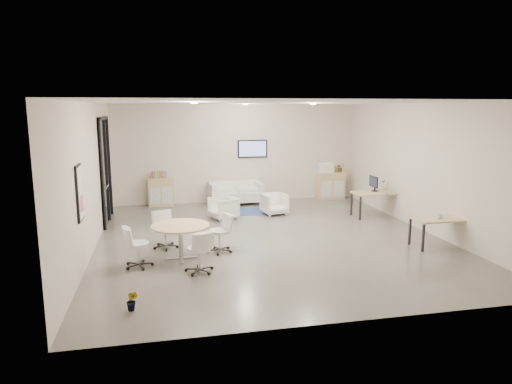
{
  "coord_description": "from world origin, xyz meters",
  "views": [
    {
      "loc": [
        -2.52,
        -10.29,
        3.08
      ],
      "look_at": [
        -0.24,
        0.4,
        1.06
      ],
      "focal_mm": 32.0,
      "sensor_mm": 36.0,
      "label": 1
    }
  ],
  "objects_px": {
    "desk_rear": "(377,195)",
    "round_table": "(180,229)",
    "sideboard_left": "(161,192)",
    "sideboard_right": "(330,185)",
    "armchair_left": "(223,207)",
    "armchair_right": "(274,203)",
    "desk_front": "(441,221)",
    "loveseat": "(235,193)"
  },
  "relations": [
    {
      "from": "desk_rear",
      "to": "round_table",
      "type": "height_order",
      "value": "round_table"
    },
    {
      "from": "sideboard_left",
      "to": "sideboard_right",
      "type": "height_order",
      "value": "sideboard_right"
    },
    {
      "from": "armchair_left",
      "to": "armchair_right",
      "type": "height_order",
      "value": "armchair_left"
    },
    {
      "from": "armchair_left",
      "to": "desk_front",
      "type": "xyz_separation_m",
      "value": [
        4.41,
        -3.58,
        0.25
      ]
    },
    {
      "from": "sideboard_left",
      "to": "armchair_left",
      "type": "distance_m",
      "value": 2.74
    },
    {
      "from": "armchair_right",
      "to": "desk_front",
      "type": "xyz_separation_m",
      "value": [
        2.86,
        -3.83,
        0.25
      ]
    },
    {
      "from": "sideboard_right",
      "to": "loveseat",
      "type": "xyz_separation_m",
      "value": [
        -3.34,
        -0.18,
        -0.12
      ]
    },
    {
      "from": "sideboard_right",
      "to": "desk_rear",
      "type": "bearing_deg",
      "value": -83.1
    },
    {
      "from": "loveseat",
      "to": "sideboard_right",
      "type": "bearing_deg",
      "value": -1.37
    },
    {
      "from": "loveseat",
      "to": "armchair_right",
      "type": "xyz_separation_m",
      "value": [
        0.87,
        -1.71,
        0.0
      ]
    },
    {
      "from": "sideboard_right",
      "to": "loveseat",
      "type": "relative_size",
      "value": 0.53
    },
    {
      "from": "armchair_right",
      "to": "desk_front",
      "type": "relative_size",
      "value": 0.54
    },
    {
      "from": "loveseat",
      "to": "round_table",
      "type": "distance_m",
      "value": 5.59
    },
    {
      "from": "armchair_left",
      "to": "desk_front",
      "type": "distance_m",
      "value": 5.69
    },
    {
      "from": "desk_rear",
      "to": "round_table",
      "type": "bearing_deg",
      "value": -157.81
    },
    {
      "from": "armchair_right",
      "to": "desk_rear",
      "type": "bearing_deg",
      "value": -27.29
    },
    {
      "from": "sideboard_left",
      "to": "round_table",
      "type": "bearing_deg",
      "value": -86.21
    },
    {
      "from": "sideboard_left",
      "to": "loveseat",
      "type": "height_order",
      "value": "sideboard_left"
    },
    {
      "from": "sideboard_left",
      "to": "round_table",
      "type": "relative_size",
      "value": 0.75
    },
    {
      "from": "sideboard_right",
      "to": "desk_rear",
      "type": "xyz_separation_m",
      "value": [
        0.33,
        -2.76,
        0.18
      ]
    },
    {
      "from": "desk_rear",
      "to": "desk_front",
      "type": "height_order",
      "value": "desk_rear"
    },
    {
      "from": "desk_front",
      "to": "round_table",
      "type": "bearing_deg",
      "value": 175.88
    },
    {
      "from": "desk_rear",
      "to": "round_table",
      "type": "xyz_separation_m",
      "value": [
        -5.67,
        -2.62,
        -0.0
      ]
    },
    {
      "from": "sideboard_right",
      "to": "round_table",
      "type": "height_order",
      "value": "sideboard_right"
    },
    {
      "from": "sideboard_left",
      "to": "armchair_left",
      "type": "xyz_separation_m",
      "value": [
        1.69,
        -2.16,
        -0.1
      ]
    },
    {
      "from": "sideboard_right",
      "to": "armchair_right",
      "type": "relative_size",
      "value": 1.34
    },
    {
      "from": "sideboard_left",
      "to": "round_table",
      "type": "distance_m",
      "value": 5.42
    },
    {
      "from": "sideboard_left",
      "to": "round_table",
      "type": "xyz_separation_m",
      "value": [
        0.36,
        -5.4,
        0.19
      ]
    },
    {
      "from": "loveseat",
      "to": "desk_rear",
      "type": "xyz_separation_m",
      "value": [
        3.67,
        -2.58,
        0.3
      ]
    },
    {
      "from": "round_table",
      "to": "sideboard_right",
      "type": "bearing_deg",
      "value": 45.23
    },
    {
      "from": "desk_rear",
      "to": "armchair_left",
      "type": "bearing_deg",
      "value": 169.26
    },
    {
      "from": "sideboard_left",
      "to": "armchair_left",
      "type": "bearing_deg",
      "value": -51.94
    },
    {
      "from": "sideboard_right",
      "to": "desk_front",
      "type": "relative_size",
      "value": 0.72
    },
    {
      "from": "loveseat",
      "to": "armchair_right",
      "type": "height_order",
      "value": "loveseat"
    },
    {
      "from": "loveseat",
      "to": "desk_front",
      "type": "distance_m",
      "value": 6.69
    },
    {
      "from": "sideboard_right",
      "to": "loveseat",
      "type": "distance_m",
      "value": 3.35
    },
    {
      "from": "sideboard_left",
      "to": "armchair_right",
      "type": "bearing_deg",
      "value": -30.52
    },
    {
      "from": "desk_rear",
      "to": "sideboard_right",
      "type": "bearing_deg",
      "value": 94.29
    },
    {
      "from": "sideboard_left",
      "to": "desk_front",
      "type": "bearing_deg",
      "value": -43.26
    },
    {
      "from": "armchair_right",
      "to": "sideboard_right",
      "type": "bearing_deg",
      "value": 27.5
    },
    {
      "from": "sideboard_left",
      "to": "sideboard_right",
      "type": "relative_size",
      "value": 0.97
    },
    {
      "from": "armchair_left",
      "to": "desk_front",
      "type": "bearing_deg",
      "value": 27.57
    }
  ]
}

